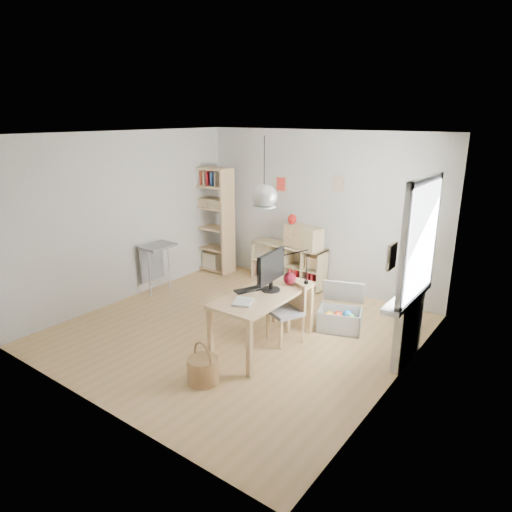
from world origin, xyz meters
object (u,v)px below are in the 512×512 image
Objects in this scene: tall_bookshelf at (212,216)px; monitor at (271,269)px; drawer_chest at (303,237)px; desk at (264,300)px; chair at (289,308)px; cube_shelf at (289,267)px; storage_chest at (341,315)px.

tall_bookshelf reaches higher than monitor.
drawer_chest is at bearing 105.04° from monitor.
drawer_chest is at bearing 107.94° from desk.
drawer_chest reaches higher than chair.
cube_shelf is 2.33× the size of monitor.
monitor is (1.05, -2.10, 0.75)m from cube_shelf.
drawer_chest is (0.31, -0.04, 0.61)m from cube_shelf.
monitor is at bearing -34.91° from tall_bookshelf.
desk is at bearing -61.04° from drawer_chest.
monitor is at bearing -101.43° from chair.
storage_chest is (0.41, 0.74, -0.26)m from chair.
tall_bookshelf is 3.41m from storage_chest.
tall_bookshelf is (-1.56, -0.28, 0.79)m from cube_shelf.
cube_shelf is at bearing 146.80° from chair.
chair is 2.10m from drawer_chest.
chair is (0.18, 0.34, -0.19)m from desk.
storage_chest is at bearing 54.90° from monitor.
desk is at bearing -65.39° from cube_shelf.
chair is at bearing 49.54° from monitor.
chair is 0.64m from monitor.
drawer_chest is at bearing 119.94° from storage_chest.
cube_shelf is at bearing 10.19° from tall_bookshelf.
monitor is (-0.15, -0.21, 0.58)m from chair.
desk is at bearing -93.07° from chair.
cube_shelf is 0.70× the size of tall_bookshelf.
tall_bookshelf reaches higher than chair.
cube_shelf reaches higher than storage_chest.
desk is 1.31m from storage_chest.
tall_bookshelf is 3.32× the size of monitor.
chair is at bearing -53.45° from drawer_chest.
storage_chest is 1.85m from drawer_chest.
monitor is 0.90× the size of drawer_chest.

